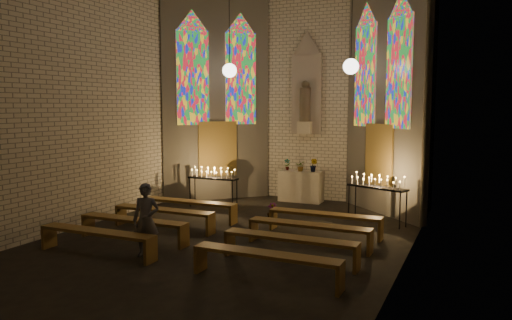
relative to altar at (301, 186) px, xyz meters
The scene contains 18 objects.
floor 5.47m from the altar, 90.00° to the right, with size 12.00×12.00×0.00m, color black.
room 3.83m from the altar, 90.00° to the right, with size 8.22×12.43×7.00m.
altar is the anchor object (origin of this frame).
flower_vase_left 0.86m from the altar, behind, with size 0.20×0.13×0.38m, color #4C723F.
flower_vase_center 0.67m from the altar, 83.49° to the right, with size 0.30×0.26×0.33m, color #4C723F.
flower_vase_right 0.84m from the altar, ahead, with size 0.24×0.20×0.44m, color #4C723F.
aisle_flower_pot 2.93m from the altar, 86.35° to the right, with size 0.27×0.27×0.48m, color #4C723F.
votive_stand_left 2.99m from the altar, 136.48° to the right, with size 1.58×0.38×1.16m.
votive_stand_right 3.54m from the altar, 35.84° to the right, with size 1.70×1.00×1.23m.
pew_left_0 4.22m from the altar, 117.03° to the right, with size 2.77×0.41×0.53m.
pew_right_0 4.22m from the altar, 62.97° to the right, with size 2.77×0.41×0.53m.
pew_left_1 5.32m from the altar, 111.15° to the right, with size 2.77×0.41×0.53m.
pew_right_1 5.32m from the altar, 68.85° to the right, with size 2.77×0.41×0.53m.
pew_left_2 6.45m from the altar, 107.30° to the right, with size 2.77×0.41×0.53m.
pew_right_2 6.45m from the altar, 72.70° to the right, with size 2.77×0.41×0.53m.
pew_left_3 7.61m from the altar, 104.61° to the right, with size 2.77×0.41×0.53m.
pew_right_3 7.61m from the altar, 75.39° to the right, with size 2.77×0.41×0.53m.
visitor 7.06m from the altar, 97.65° to the right, with size 0.56×0.37×1.53m, color #50515A.
Camera 1 is at (5.30, -9.79, 3.11)m, focal length 35.00 mm.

